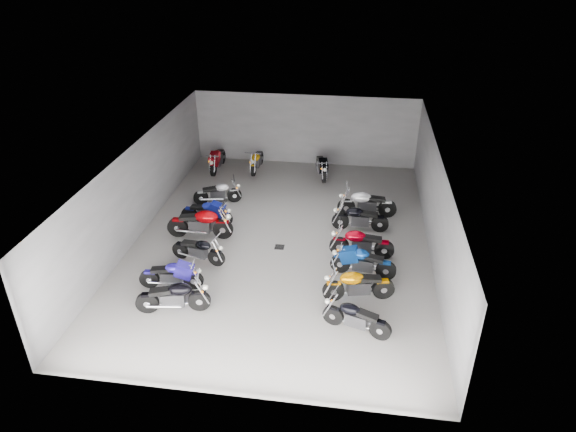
{
  "coord_description": "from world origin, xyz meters",
  "views": [
    {
      "loc": [
        2.38,
        -15.08,
        9.25
      ],
      "look_at": [
        0.23,
        -0.09,
        1.0
      ],
      "focal_mm": 32.0,
      "sensor_mm": 36.0,
      "label": 1
    }
  ],
  "objects_px": {
    "drain_grate": "(279,247)",
    "motorcycle_back_d": "(322,166)",
    "motorcycle_right_c": "(362,262)",
    "motorcycle_left_e": "(207,213)",
    "motorcycle_left_d": "(201,223)",
    "motorcycle_left_f": "(218,193)",
    "motorcycle_right_b": "(358,285)",
    "motorcycle_left_a": "(174,296)",
    "motorcycle_back_b": "(257,160)",
    "motorcycle_left_c": "(199,250)",
    "motorcycle_left_b": "(172,275)",
    "motorcycle_right_f": "(366,204)",
    "motorcycle_right_e": "(359,218)",
    "motorcycle_back_a": "(217,159)",
    "motorcycle_right_a": "(356,317)",
    "motorcycle_right_d": "(361,243)"
  },
  "relations": [
    {
      "from": "drain_grate",
      "to": "motorcycle_back_d",
      "type": "bearing_deg",
      "value": 81.6
    },
    {
      "from": "motorcycle_right_c",
      "to": "motorcycle_left_e",
      "type": "bearing_deg",
      "value": 73.42
    },
    {
      "from": "motorcycle_left_d",
      "to": "motorcycle_back_d",
      "type": "bearing_deg",
      "value": 144.43
    },
    {
      "from": "motorcycle_left_f",
      "to": "motorcycle_right_b",
      "type": "bearing_deg",
      "value": 28.31
    },
    {
      "from": "motorcycle_left_a",
      "to": "motorcycle_back_d",
      "type": "xyz_separation_m",
      "value": [
        3.27,
        9.82,
        -0.01
      ]
    },
    {
      "from": "motorcycle_back_b",
      "to": "motorcycle_left_d",
      "type": "bearing_deg",
      "value": 84.84
    },
    {
      "from": "motorcycle_left_c",
      "to": "motorcycle_left_b",
      "type": "bearing_deg",
      "value": -1.92
    },
    {
      "from": "motorcycle_right_b",
      "to": "motorcycle_left_c",
      "type": "bearing_deg",
      "value": 64.42
    },
    {
      "from": "motorcycle_left_c",
      "to": "motorcycle_left_f",
      "type": "height_order",
      "value": "motorcycle_left_f"
    },
    {
      "from": "motorcycle_left_e",
      "to": "motorcycle_right_c",
      "type": "xyz_separation_m",
      "value": [
        5.62,
        -2.47,
        0.02
      ]
    },
    {
      "from": "motorcycle_left_b",
      "to": "motorcycle_right_c",
      "type": "distance_m",
      "value": 5.76
    },
    {
      "from": "motorcycle_back_d",
      "to": "motorcycle_right_f",
      "type": "bearing_deg",
      "value": 105.82
    },
    {
      "from": "motorcycle_right_e",
      "to": "motorcycle_back_a",
      "type": "distance_m",
      "value": 7.89
    },
    {
      "from": "motorcycle_right_c",
      "to": "motorcycle_right_f",
      "type": "bearing_deg",
      "value": 5.95
    },
    {
      "from": "motorcycle_left_f",
      "to": "motorcycle_back_b",
      "type": "distance_m",
      "value": 3.54
    },
    {
      "from": "motorcycle_right_a",
      "to": "motorcycle_back_b",
      "type": "xyz_separation_m",
      "value": [
        -4.67,
        10.21,
        0.01
      ]
    },
    {
      "from": "motorcycle_left_b",
      "to": "motorcycle_right_e",
      "type": "height_order",
      "value": "motorcycle_right_e"
    },
    {
      "from": "motorcycle_left_a",
      "to": "motorcycle_left_e",
      "type": "xyz_separation_m",
      "value": [
        -0.47,
        4.96,
        -0.03
      ]
    },
    {
      "from": "motorcycle_right_b",
      "to": "motorcycle_left_f",
      "type": "bearing_deg",
      "value": 34.01
    },
    {
      "from": "drain_grate",
      "to": "motorcycle_left_c",
      "type": "relative_size",
      "value": 0.17
    },
    {
      "from": "motorcycle_right_b",
      "to": "motorcycle_back_b",
      "type": "relative_size",
      "value": 1.07
    },
    {
      "from": "motorcycle_right_c",
      "to": "motorcycle_back_d",
      "type": "bearing_deg",
      "value": 21.53
    },
    {
      "from": "drain_grate",
      "to": "motorcycle_right_f",
      "type": "height_order",
      "value": "motorcycle_right_f"
    },
    {
      "from": "motorcycle_left_a",
      "to": "motorcycle_left_d",
      "type": "bearing_deg",
      "value": 174.23
    },
    {
      "from": "motorcycle_left_c",
      "to": "motorcycle_back_b",
      "type": "bearing_deg",
      "value": -170.64
    },
    {
      "from": "motorcycle_right_d",
      "to": "motorcycle_back_b",
      "type": "distance_m",
      "value": 8.06
    },
    {
      "from": "motorcycle_left_c",
      "to": "motorcycle_back_d",
      "type": "relative_size",
      "value": 0.94
    },
    {
      "from": "motorcycle_left_f",
      "to": "motorcycle_back_d",
      "type": "relative_size",
      "value": 0.93
    },
    {
      "from": "motorcycle_left_f",
      "to": "motorcycle_right_d",
      "type": "xyz_separation_m",
      "value": [
        5.61,
        -3.08,
        0.05
      ]
    },
    {
      "from": "motorcycle_left_d",
      "to": "motorcycle_back_b",
      "type": "distance_m",
      "value": 6.12
    },
    {
      "from": "motorcycle_left_b",
      "to": "motorcycle_left_c",
      "type": "height_order",
      "value": "motorcycle_left_b"
    },
    {
      "from": "motorcycle_right_c",
      "to": "motorcycle_right_b",
      "type": "bearing_deg",
      "value": -177.9
    },
    {
      "from": "drain_grate",
      "to": "motorcycle_left_e",
      "type": "distance_m",
      "value": 3.13
    },
    {
      "from": "motorcycle_right_e",
      "to": "motorcycle_left_b",
      "type": "bearing_deg",
      "value": 127.86
    },
    {
      "from": "motorcycle_left_d",
      "to": "motorcycle_left_f",
      "type": "bearing_deg",
      "value": 178.9
    },
    {
      "from": "motorcycle_left_a",
      "to": "motorcycle_right_e",
      "type": "bearing_deg",
      "value": 124.76
    },
    {
      "from": "motorcycle_left_c",
      "to": "motorcycle_right_b",
      "type": "relative_size",
      "value": 0.89
    },
    {
      "from": "motorcycle_right_e",
      "to": "motorcycle_back_d",
      "type": "relative_size",
      "value": 1.02
    },
    {
      "from": "motorcycle_left_c",
      "to": "motorcycle_right_e",
      "type": "height_order",
      "value": "motorcycle_right_e"
    },
    {
      "from": "motorcycle_right_d",
      "to": "motorcycle_back_d",
      "type": "height_order",
      "value": "motorcycle_right_d"
    },
    {
      "from": "motorcycle_left_c",
      "to": "motorcycle_back_a",
      "type": "relative_size",
      "value": 0.89
    },
    {
      "from": "motorcycle_back_d",
      "to": "motorcycle_left_c",
      "type": "bearing_deg",
      "value": 51.68
    },
    {
      "from": "motorcycle_left_c",
      "to": "motorcycle_back_b",
      "type": "xyz_separation_m",
      "value": [
        0.39,
        7.58,
        0.02
      ]
    },
    {
      "from": "motorcycle_left_b",
      "to": "motorcycle_back_a",
      "type": "bearing_deg",
      "value": -178.89
    },
    {
      "from": "motorcycle_left_c",
      "to": "motorcycle_left_d",
      "type": "bearing_deg",
      "value": -153.59
    },
    {
      "from": "motorcycle_left_f",
      "to": "motorcycle_right_e",
      "type": "xyz_separation_m",
      "value": [
        5.53,
        -1.36,
        0.03
      ]
    },
    {
      "from": "motorcycle_right_a",
      "to": "motorcycle_left_e",
      "type": "bearing_deg",
      "value": 65.36
    },
    {
      "from": "motorcycle_left_b",
      "to": "motorcycle_right_b",
      "type": "relative_size",
      "value": 0.93
    },
    {
      "from": "motorcycle_left_a",
      "to": "motorcycle_right_c",
      "type": "height_order",
      "value": "motorcycle_left_a"
    },
    {
      "from": "motorcycle_left_d",
      "to": "motorcycle_right_b",
      "type": "bearing_deg",
      "value": 60.24
    }
  ]
}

